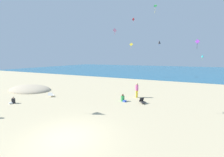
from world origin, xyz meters
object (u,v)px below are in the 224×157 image
Objects in this scene: person_5 at (137,89)px; kite_purple at (197,42)px; person_0 at (13,101)px; kite_teal at (202,56)px; kite_black at (159,42)px; beach_chair_mid_beach at (51,95)px; kite_pink at (115,30)px; person_1 at (123,99)px; kite_green at (155,5)px; kite_yellow at (131,45)px; kite_red at (133,19)px; beach_chair_far_right at (142,101)px.

kite_purple reaches higher than person_5.
person_5 is (11.22, 7.96, 0.75)m from person_0.
kite_purple is 16.52m from kite_teal.
kite_black reaches higher than kite_purple.
person_5 reaches higher than beach_chair_mid_beach.
kite_pink reaches higher than person_5.
kite_black reaches higher than person_1.
person_0 is 28.46m from kite_green.
kite_yellow is 1.21× the size of kite_red.
kite_yellow is 9.94m from kite_green.
beach_chair_far_right is 1.03× the size of beach_chair_mid_beach.
beach_chair_mid_beach is 31.80m from kite_teal.
kite_yellow is 1.13× the size of kite_black.
person_0 is at bearing -144.06° from kite_purple.
kite_red is 9.01m from kite_green.
kite_purple is (16.94, -11.98, -4.69)m from kite_pink.
person_1 is at bearing 83.77° from person_5.
person_5 is 23.22m from kite_teal.
beach_chair_far_right is at bearing -85.81° from kite_black.
kite_teal is at bearing 12.47° from kite_pink.
person_1 is 12.08m from kite_purple.
beach_chair_mid_beach is at bearing -144.14° from person_1.
kite_pink is (0.67, 24.74, 11.23)m from person_0.
kite_red is (-15.82, -0.72, 9.30)m from kite_teal.
kite_black is at bearing 25.53° from kite_yellow.
person_1 is at bearing -112.71° from kite_teal.
kite_green is (-9.46, -7.08, 9.78)m from kite_teal.
kite_green is (6.35, -6.36, 0.48)m from kite_red.
beach_chair_mid_beach is at bearing -132.61° from beach_chair_far_right.
kite_black is at bearing 21.59° from kite_pink.
kite_red is (-8.20, 22.44, 14.22)m from beach_chair_far_right.
kite_green is (-7.02, 9.18, 8.17)m from kite_purple.
kite_purple is 0.92× the size of kite_black.
beach_chair_far_right is 0.62× the size of kite_red.
kite_black is at bearing 113.21° from kite_purple.
kite_black is (6.15, 2.94, 0.59)m from kite_yellow.
person_1 is at bearing -63.18° from kite_pink.
kite_pink reaches higher than kite_purple.
kite_yellow is at bearing -168.19° from kite_teal.
person_0 is 0.88× the size of person_1.
person_1 is (-2.14, -0.16, 0.02)m from beach_chair_far_right.
beach_chair_far_right is at bearing -68.57° from kite_yellow.
kite_pink is 1.27× the size of kite_red.
person_5 is at bearing -87.40° from kite_green.
kite_teal is at bearing 90.30° from person_1.
person_5 is at bearing -143.07° from kite_purple.
kite_black is at bearing -178.20° from kite_teal.
kite_red is at bearing 98.58° from kite_yellow.
beach_chair_mid_beach is at bearing -150.64° from kite_purple.
kite_green is (9.11, 18.25, 14.73)m from beach_chair_mid_beach.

